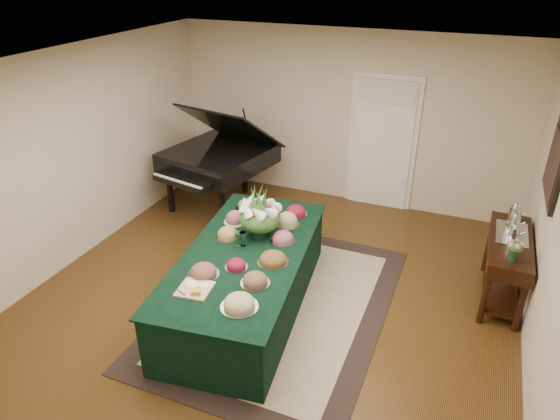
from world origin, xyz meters
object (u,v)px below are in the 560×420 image
at_px(grand_piano, 218,157).
at_px(mahogany_sideboard, 508,253).
at_px(buffet_table, 246,279).
at_px(floral_centerpiece, 260,213).

bearing_deg(grand_piano, mahogany_sideboard, -11.64).
height_order(buffet_table, floral_centerpiece, floral_centerpiece).
distance_m(floral_centerpiece, grand_piano, 2.32).
height_order(buffet_table, grand_piano, grand_piano).
relative_size(buffet_table, floral_centerpiece, 5.77).
bearing_deg(grand_piano, buffet_table, -55.01).
xyz_separation_m(floral_centerpiece, mahogany_sideboard, (2.69, 0.90, -0.41)).
bearing_deg(floral_centerpiece, buffet_table, -90.61).
bearing_deg(buffet_table, grand_piano, 124.99).
height_order(grand_piano, mahogany_sideboard, grand_piano).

